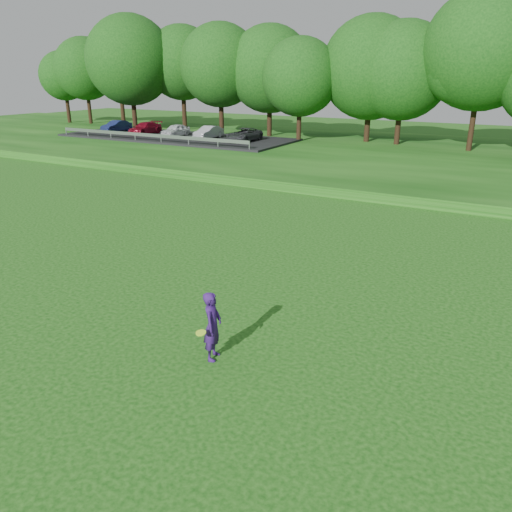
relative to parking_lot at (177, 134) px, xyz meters
The scene contains 6 objects.
ground 40.46m from the parking_lot, 54.21° to the right, with size 140.00×140.00×0.00m, color #0E400C.
berm 23.70m from the parking_lot, ahead, with size 130.00×30.00×0.60m, color #0E400C.
walking_path 26.92m from the parking_lot, 28.44° to the right, with size 130.00×1.60×0.04m, color gray.
treeline 25.23m from the parking_lot, 12.37° to the left, with size 104.00×7.00×15.00m, color #0E3E0F, non-canonical shape.
parking_lot is the anchor object (origin of this frame).
woman 40.57m from the parking_lot, 51.08° to the right, with size 0.61×1.01×1.82m.
Camera 1 is at (8.17, -7.85, 6.84)m, focal length 35.00 mm.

